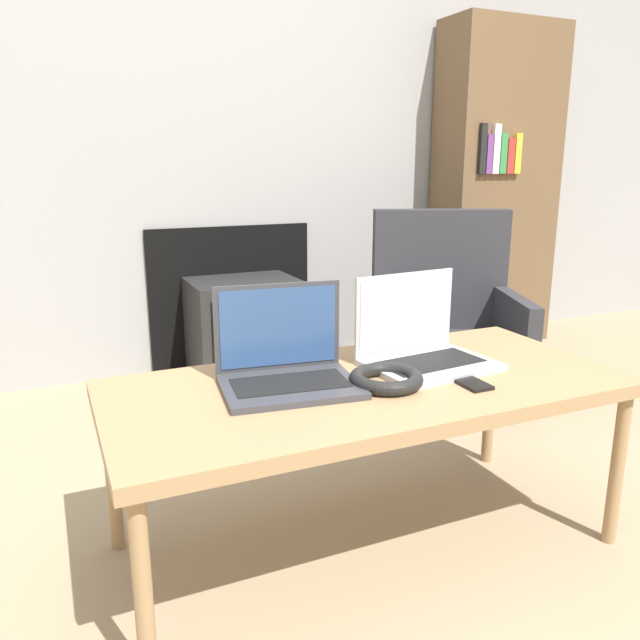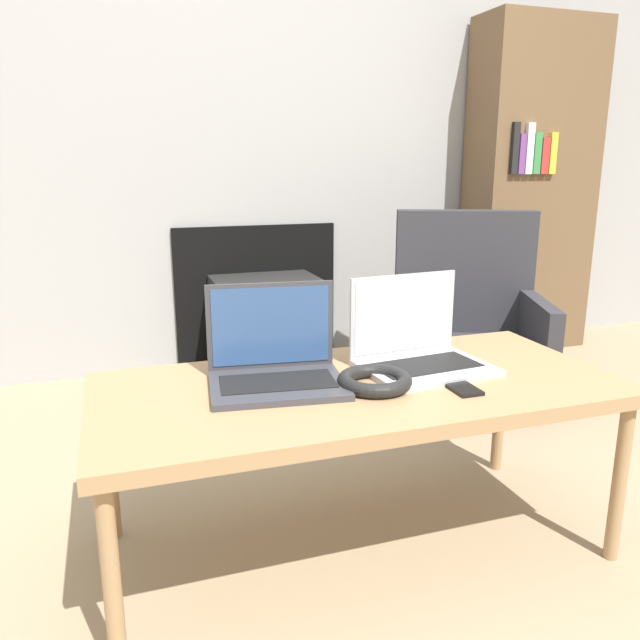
% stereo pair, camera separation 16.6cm
% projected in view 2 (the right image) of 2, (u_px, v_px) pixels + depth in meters
% --- Properties ---
extents(ground_plane, '(14.00, 14.00, 0.00)m').
position_uv_depth(ground_plane, '(400.00, 613.00, 1.43)').
color(ground_plane, '#998466').
extents(wall_back, '(7.00, 0.08, 2.60)m').
position_uv_depth(wall_back, '(225.00, 100.00, 2.92)').
color(wall_back, '#999999').
rests_on(wall_back, ground_plane).
extents(table, '(1.30, 0.60, 0.47)m').
position_uv_depth(table, '(358.00, 396.00, 1.57)').
color(table, '#9E7A51').
rests_on(table, ground_plane).
extents(laptop_left, '(0.36, 0.29, 0.24)m').
position_uv_depth(laptop_left, '(275.00, 363.00, 1.55)').
color(laptop_left, '#38383D').
rests_on(laptop_left, table).
extents(laptop_right, '(0.35, 0.28, 0.24)m').
position_uv_depth(laptop_right, '(417.00, 348.00, 1.67)').
color(laptop_right, '#B2B2B7').
rests_on(laptop_right, table).
extents(headphones, '(0.18, 0.18, 0.04)m').
position_uv_depth(headphones, '(375.00, 381.00, 1.52)').
color(headphones, black).
rests_on(headphones, table).
extents(phone, '(0.06, 0.12, 0.01)m').
position_uv_depth(phone, '(461.00, 387.00, 1.52)').
color(phone, black).
rests_on(phone, table).
extents(tv, '(0.50, 0.39, 0.47)m').
position_uv_depth(tv, '(267.00, 327.00, 3.00)').
color(tv, black).
rests_on(tv, ground_plane).
extents(armchair, '(0.79, 0.77, 0.80)m').
position_uv_depth(armchair, '(467.00, 311.00, 2.73)').
color(armchair, '#2D2D33').
rests_on(armchair, ground_plane).
extents(bookshelf, '(0.66, 0.32, 1.72)m').
position_uv_depth(bookshelf, '(530.00, 190.00, 3.34)').
color(bookshelf, brown).
rests_on(bookshelf, ground_plane).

